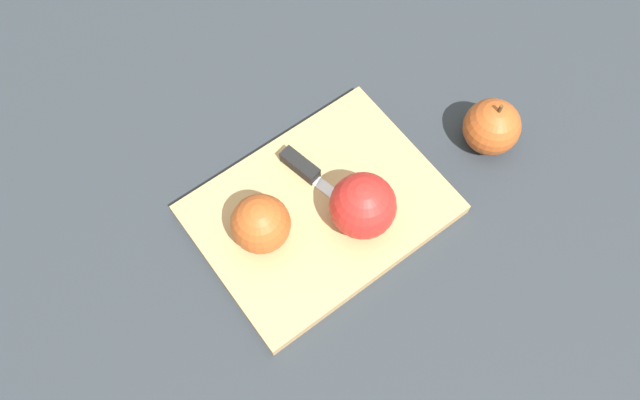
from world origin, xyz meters
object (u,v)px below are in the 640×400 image
object	(u,v)px
apple_half_left	(261,224)
apple_whole	(492,127)
knife	(308,172)
apple_half_right	(363,206)

from	to	relation	value
apple_half_left	apple_whole	xyz separation A→B (m)	(0.33, -0.08, -0.02)
apple_half_left	knife	xyz separation A→B (m)	(0.10, 0.03, -0.03)
knife	apple_whole	distance (m)	0.26
apple_whole	knife	bearing A→B (deg)	154.71
apple_half_right	apple_whole	bearing A→B (deg)	-72.08
apple_half_left	apple_half_right	size ratio (longest dim) A/B	0.89
apple_half_left	apple_whole	size ratio (longest dim) A/B	0.84
apple_half_right	knife	xyz separation A→B (m)	(-0.01, 0.09, -0.03)
apple_half_right	apple_half_left	bearing A→B (deg)	82.83
apple_half_left	apple_whole	distance (m)	0.34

